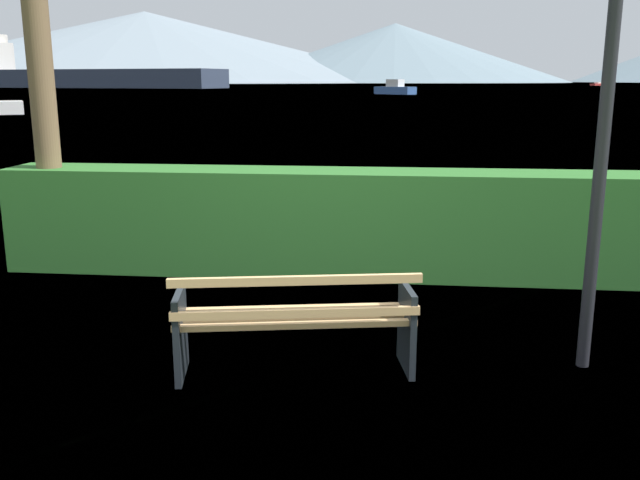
{
  "coord_description": "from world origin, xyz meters",
  "views": [
    {
      "loc": [
        0.73,
        -5.04,
        2.25
      ],
      "look_at": [
        0.0,
        1.86,
        0.63
      ],
      "focal_mm": 38.72,
      "sensor_mm": 36.0,
      "label": 1
    }
  ],
  "objects": [
    {
      "name": "fishing_boat_near",
      "position": [
        0.75,
        103.69,
        0.79
      ],
      "size": [
        6.55,
        6.21,
        2.25
      ],
      "color": "#335693",
      "rests_on": "water_surface"
    },
    {
      "name": "cargo_ship_large",
      "position": [
        -98.21,
        183.84,
        4.2
      ],
      "size": [
        97.0,
        38.55,
        15.01
      ],
      "color": "#2D384C",
      "rests_on": "water_surface"
    },
    {
      "name": "tender_far",
      "position": [
        73.87,
        259.96,
        0.47
      ],
      "size": [
        6.3,
        5.64,
        1.24
      ],
      "color": "#B2332D",
      "rests_on": "water_surface"
    },
    {
      "name": "water_surface",
      "position": [
        0.0,
        307.65,
        0.0
      ],
      "size": [
        620.0,
        620.0,
        0.0
      ],
      "primitive_type": "plane",
      "color": "#7A99A8",
      "rests_on": "ground_plane"
    },
    {
      "name": "hedge_row",
      "position": [
        0.0,
        2.86,
        0.61
      ],
      "size": [
        7.66,
        0.77,
        1.22
      ],
      "primitive_type": "cube",
      "color": "#2D6B28",
      "rests_on": "ground_plane"
    },
    {
      "name": "distant_hills",
      "position": [
        -14.88,
        553.33,
        27.09
      ],
      "size": [
        868.03,
        438.96,
        60.72
      ],
      "color": "gray",
      "rests_on": "ground_plane"
    },
    {
      "name": "park_bench",
      "position": [
        0.01,
        -0.06,
        0.43
      ],
      "size": [
        1.92,
        0.89,
        0.87
      ],
      "color": "tan",
      "rests_on": "ground_plane"
    },
    {
      "name": "ground_plane",
      "position": [
        0.0,
        0.0,
        0.0
      ],
      "size": [
        1400.0,
        1400.0,
        0.0
      ],
      "primitive_type": "plane",
      "color": "#567A38"
    }
  ]
}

